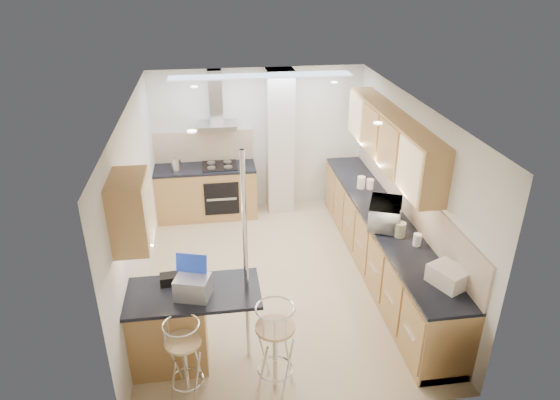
{
  "coord_description": "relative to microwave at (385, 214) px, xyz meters",
  "views": [
    {
      "loc": [
        -0.8,
        -5.83,
        4.1
      ],
      "look_at": [
        0.07,
        0.2,
        1.14
      ],
      "focal_mm": 32.0,
      "sensor_mm": 36.0,
      "label": 1
    }
  ],
  "objects": [
    {
      "name": "peninsula",
      "position": [
        -2.51,
        -1.16,
        -0.61
      ],
      "size": [
        1.47,
        0.72,
        0.94
      ],
      "color": "#AE8345",
      "rests_on": "ground"
    },
    {
      "name": "microwave",
      "position": [
        0.0,
        0.0,
        0.0
      ],
      "size": [
        0.6,
        0.7,
        0.33
      ],
      "primitive_type": "imported",
      "rotation": [
        0.0,
        0.0,
        1.17
      ],
      "color": "white",
      "rests_on": "right_counter"
    },
    {
      "name": "bag",
      "position": [
        -2.73,
        -0.98,
        -0.09
      ],
      "size": [
        0.22,
        0.17,
        0.11
      ],
      "primitive_type": "cube",
      "rotation": [
        0.0,
        0.0,
        0.09
      ],
      "color": "black",
      "rests_on": "peninsula"
    },
    {
      "name": "bar_stool_near",
      "position": [
        -2.6,
        -1.65,
        -0.61
      ],
      "size": [
        0.41,
        0.41,
        0.94
      ],
      "primitive_type": null,
      "rotation": [
        0.0,
        0.0,
        -0.06
      ],
      "color": "tan",
      "rests_on": "ground"
    },
    {
      "name": "jar_d",
      "position": [
        0.23,
        -0.56,
        -0.09
      ],
      "size": [
        0.13,
        0.13,
        0.16
      ],
      "primitive_type": "cylinder",
      "rotation": [
        0.0,
        0.0,
        0.31
      ],
      "color": "white",
      "rests_on": "right_counter"
    },
    {
      "name": "jar_b",
      "position": [
        0.16,
        1.15,
        -0.09
      ],
      "size": [
        0.14,
        0.14,
        0.15
      ],
      "primitive_type": "cylinder",
      "rotation": [
        0.0,
        0.0,
        0.27
      ],
      "color": "white",
      "rests_on": "right_counter"
    },
    {
      "name": "right_counter",
      "position": [
        0.11,
        0.29,
        -0.62
      ],
      "size": [
        0.63,
        4.4,
        0.92
      ],
      "color": "#AE8345",
      "rests_on": "ground"
    },
    {
      "name": "jar_a",
      "position": [
        0.03,
        1.18,
        -0.07
      ],
      "size": [
        0.13,
        0.13,
        0.19
      ],
      "primitive_type": "cylinder",
      "rotation": [
        0.0,
        0.0,
        0.05
      ],
      "color": "white",
      "rests_on": "right_counter"
    },
    {
      "name": "kettle",
      "position": [
        -2.8,
        2.25,
        -0.05
      ],
      "size": [
        0.16,
        0.16,
        0.23
      ],
      "primitive_type": "cylinder",
      "color": "#A7A9AC",
      "rests_on": "back_counter"
    },
    {
      "name": "jar_c",
      "position": [
        0.09,
        -0.32,
        -0.07
      ],
      "size": [
        0.15,
        0.15,
        0.19
      ],
      "primitive_type": "cylinder",
      "rotation": [
        0.0,
        0.0,
        0.07
      ],
      "color": "#AEAB8B",
      "rests_on": "right_counter"
    },
    {
      "name": "laptop",
      "position": [
        -2.48,
        -1.24,
        -0.02
      ],
      "size": [
        0.4,
        0.35,
        0.24
      ],
      "primitive_type": "cube",
      "rotation": [
        0.0,
        0.0,
        -0.29
      ],
      "color": "#A1A3A9",
      "rests_on": "peninsula"
    },
    {
      "name": "bar_stool_end",
      "position": [
        -1.68,
        -1.65,
        -0.56
      ],
      "size": [
        0.48,
        0.48,
        1.04
      ],
      "primitive_type": null,
      "rotation": [
        0.0,
        0.0,
        1.43
      ],
      "color": "tan",
      "rests_on": "ground"
    },
    {
      "name": "bread_bin",
      "position": [
        0.24,
        -1.38,
        -0.06
      ],
      "size": [
        0.44,
        0.48,
        0.21
      ],
      "primitive_type": "cube",
      "rotation": [
        0.0,
        0.0,
        0.43
      ],
      "color": "white",
      "rests_on": "right_counter"
    },
    {
      "name": "room_shell",
      "position": [
        -1.06,
        0.67,
        0.46
      ],
      "size": [
        3.64,
        4.84,
        2.51
      ],
      "color": "silver",
      "rests_on": "ground"
    },
    {
      "name": "back_counter",
      "position": [
        -2.34,
        2.39,
        -0.62
      ],
      "size": [
        1.7,
        0.63,
        0.92
      ],
      "color": "#AE8345",
      "rests_on": "ground"
    },
    {
      "name": "ground",
      "position": [
        -1.39,
        0.29,
        -1.08
      ],
      "size": [
        4.8,
        4.8,
        0.0
      ],
      "primitive_type": "plane",
      "color": "beige",
      "rests_on": "ground"
    }
  ]
}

